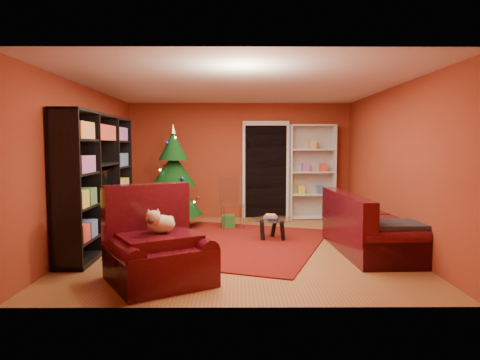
{
  "coord_description": "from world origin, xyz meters",
  "views": [
    {
      "loc": [
        -0.04,
        -6.98,
        1.64
      ],
      "look_at": [
        0.0,
        0.4,
        1.05
      ],
      "focal_mm": 32.0,
      "sensor_mm": 36.0,
      "label": 1
    }
  ],
  "objects_px": {
    "christmas_tree": "(174,177)",
    "gift_box_teal": "(177,215)",
    "acrylic_chair": "(232,205)",
    "gift_box_green": "(228,221)",
    "rug": "(232,243)",
    "dog": "(161,224)",
    "media_unit": "(98,182)",
    "coffee_table": "(273,229)",
    "sofa": "(371,222)",
    "armchair": "(159,244)",
    "white_bookshelf": "(312,172)"
  },
  "relations": [
    {
      "from": "dog",
      "to": "rug",
      "type": "bearing_deg",
      "value": 36.37
    },
    {
      "from": "gift_box_teal",
      "to": "gift_box_green",
      "type": "height_order",
      "value": "gift_box_teal"
    },
    {
      "from": "media_unit",
      "to": "gift_box_green",
      "type": "distance_m",
      "value": 2.79
    },
    {
      "from": "gift_box_teal",
      "to": "sofa",
      "type": "bearing_deg",
      "value": -37.56
    },
    {
      "from": "coffee_table",
      "to": "sofa",
      "type": "bearing_deg",
      "value": -30.25
    },
    {
      "from": "rug",
      "to": "dog",
      "type": "height_order",
      "value": "dog"
    },
    {
      "from": "dog",
      "to": "sofa",
      "type": "xyz_separation_m",
      "value": [
        2.99,
        1.41,
        -0.23
      ]
    },
    {
      "from": "gift_box_teal",
      "to": "gift_box_green",
      "type": "bearing_deg",
      "value": -28.9
    },
    {
      "from": "acrylic_chair",
      "to": "gift_box_green",
      "type": "bearing_deg",
      "value": 162.73
    },
    {
      "from": "rug",
      "to": "coffee_table",
      "type": "bearing_deg",
      "value": 20.97
    },
    {
      "from": "gift_box_green",
      "to": "acrylic_chair",
      "type": "relative_size",
      "value": 0.28
    },
    {
      "from": "gift_box_green",
      "to": "armchair",
      "type": "relative_size",
      "value": 0.22
    },
    {
      "from": "christmas_tree",
      "to": "gift_box_green",
      "type": "relative_size",
      "value": 8.08
    },
    {
      "from": "media_unit",
      "to": "rug",
      "type": "bearing_deg",
      "value": 6.22
    },
    {
      "from": "media_unit",
      "to": "gift_box_green",
      "type": "bearing_deg",
      "value": 38.39
    },
    {
      "from": "coffee_table",
      "to": "acrylic_chair",
      "type": "xyz_separation_m",
      "value": [
        -0.72,
        1.12,
        0.27
      ]
    },
    {
      "from": "sofa",
      "to": "acrylic_chair",
      "type": "distance_m",
      "value": 2.92
    },
    {
      "from": "armchair",
      "to": "sofa",
      "type": "bearing_deg",
      "value": -4.62
    },
    {
      "from": "christmas_tree",
      "to": "sofa",
      "type": "xyz_separation_m",
      "value": [
        3.35,
        -2.05,
        -0.54
      ]
    },
    {
      "from": "media_unit",
      "to": "coffee_table",
      "type": "height_order",
      "value": "media_unit"
    },
    {
      "from": "gift_box_teal",
      "to": "sofa",
      "type": "xyz_separation_m",
      "value": [
        3.37,
        -2.59,
        0.31
      ]
    },
    {
      "from": "rug",
      "to": "dog",
      "type": "xyz_separation_m",
      "value": [
        -0.83,
        -1.98,
        0.69
      ]
    },
    {
      "from": "media_unit",
      "to": "armchair",
      "type": "height_order",
      "value": "media_unit"
    },
    {
      "from": "rug",
      "to": "dog",
      "type": "distance_m",
      "value": 2.25
    },
    {
      "from": "dog",
      "to": "coffee_table",
      "type": "height_order",
      "value": "dog"
    },
    {
      "from": "armchair",
      "to": "gift_box_teal",
      "type": "bearing_deg",
      "value": 64.35
    },
    {
      "from": "media_unit",
      "to": "armchair",
      "type": "xyz_separation_m",
      "value": [
        1.29,
        -1.79,
        -0.6
      ]
    },
    {
      "from": "rug",
      "to": "christmas_tree",
      "type": "relative_size",
      "value": 1.57
    },
    {
      "from": "acrylic_chair",
      "to": "rug",
      "type": "bearing_deg",
      "value": -98.45
    },
    {
      "from": "gift_box_green",
      "to": "dog",
      "type": "xyz_separation_m",
      "value": [
        -0.74,
        -3.38,
        0.57
      ]
    },
    {
      "from": "rug",
      "to": "white_bookshelf",
      "type": "height_order",
      "value": "white_bookshelf"
    },
    {
      "from": "christmas_tree",
      "to": "sofa",
      "type": "distance_m",
      "value": 3.96
    },
    {
      "from": "christmas_tree",
      "to": "acrylic_chair",
      "type": "height_order",
      "value": "christmas_tree"
    },
    {
      "from": "sofa",
      "to": "media_unit",
      "type": "bearing_deg",
      "value": 83.27
    },
    {
      "from": "christmas_tree",
      "to": "gift_box_teal",
      "type": "xyz_separation_m",
      "value": [
        -0.02,
        0.54,
        -0.86
      ]
    },
    {
      "from": "gift_box_teal",
      "to": "gift_box_green",
      "type": "distance_m",
      "value": 1.28
    },
    {
      "from": "gift_box_teal",
      "to": "dog",
      "type": "bearing_deg",
      "value": -84.56
    },
    {
      "from": "rug",
      "to": "media_unit",
      "type": "relative_size",
      "value": 1.17
    },
    {
      "from": "sofa",
      "to": "gift_box_teal",
      "type": "bearing_deg",
      "value": 49.98
    },
    {
      "from": "christmas_tree",
      "to": "gift_box_teal",
      "type": "distance_m",
      "value": 1.01
    },
    {
      "from": "gift_box_green",
      "to": "coffee_table",
      "type": "bearing_deg",
      "value": -54.62
    },
    {
      "from": "white_bookshelf",
      "to": "armchair",
      "type": "distance_m",
      "value": 5.24
    },
    {
      "from": "gift_box_green",
      "to": "white_bookshelf",
      "type": "xyz_separation_m",
      "value": [
        1.86,
        1.06,
        0.92
      ]
    },
    {
      "from": "christmas_tree",
      "to": "coffee_table",
      "type": "xyz_separation_m",
      "value": [
        1.9,
        -1.21,
        -0.82
      ]
    },
    {
      "from": "gift_box_teal",
      "to": "white_bookshelf",
      "type": "distance_m",
      "value": 3.14
    },
    {
      "from": "gift_box_green",
      "to": "armchair",
      "type": "height_order",
      "value": "armchair"
    },
    {
      "from": "media_unit",
      "to": "gift_box_teal",
      "type": "bearing_deg",
      "value": 67.28
    },
    {
      "from": "media_unit",
      "to": "gift_box_teal",
      "type": "xyz_separation_m",
      "value": [
        0.93,
        2.27,
        -0.91
      ]
    },
    {
      "from": "rug",
      "to": "christmas_tree",
      "type": "height_order",
      "value": "christmas_tree"
    },
    {
      "from": "dog",
      "to": "white_bookshelf",
      "type": "bearing_deg",
      "value": 28.88
    }
  ]
}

